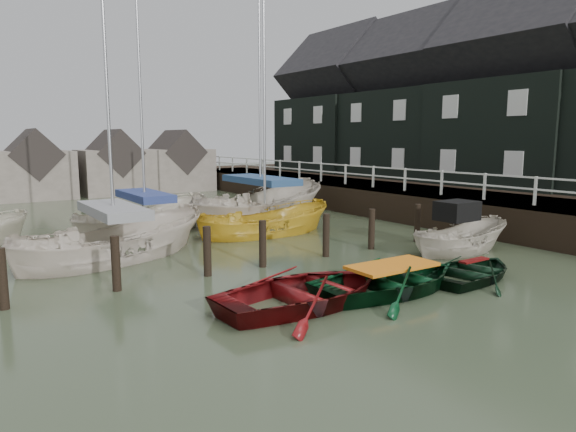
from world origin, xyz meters
TOP-DOWN VIEW (x-y plane):
  - ground at (0.00, 0.00)m, footprint 120.00×120.00m
  - pier at (9.48, 10.00)m, footprint 3.04×32.00m
  - land_strip at (15.00, 10.00)m, footprint 14.00×38.00m
  - quay_houses at (14.99, 8.66)m, footprint 6.52×28.14m
  - mooring_pilings at (-1.11, 3.00)m, footprint 13.72×0.22m
  - far_sheds at (0.83, 26.00)m, footprint 14.00×4.08m
  - rowboat_red at (-2.17, -0.58)m, footprint 4.70×3.44m
  - rowboat_green at (0.17, -0.94)m, footprint 4.47×3.25m
  - rowboat_dkgreen at (2.88, -1.35)m, footprint 3.88×3.12m
  - motorboat at (5.30, 0.94)m, footprint 4.25×1.60m
  - sailboat_a at (-4.52, 6.57)m, footprint 7.22×4.40m
  - sailboat_b at (-2.22, 10.37)m, footprint 7.01×4.67m
  - sailboat_c at (1.63, 7.44)m, footprint 5.94×2.48m
  - sailboat_d at (3.40, 10.69)m, footprint 8.78×5.36m

SIDE VIEW (x-z plane):
  - ground at x=0.00m, z-range 0.00..0.00m
  - land_strip at x=15.00m, z-range -0.75..0.75m
  - rowboat_red at x=-2.17m, z-range -0.47..0.47m
  - rowboat_green at x=0.17m, z-range -0.46..0.46m
  - rowboat_dkgreen at x=2.88m, z-range -0.36..0.36m
  - sailboat_c at x=1.63m, z-range -4.99..5.02m
  - sailboat_d at x=3.40m, z-range -5.82..5.93m
  - sailboat_a at x=-4.52m, z-range -5.93..6.06m
  - sailboat_b at x=-2.22m, z-range -6.19..6.32m
  - motorboat at x=5.30m, z-range -1.17..1.37m
  - mooring_pilings at x=-1.11m, z-range -0.40..1.40m
  - pier at x=9.48m, z-range -0.64..2.06m
  - far_sheds at x=0.83m, z-range -0.34..4.06m
  - quay_houses at x=14.99m, z-range 0.68..10.68m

